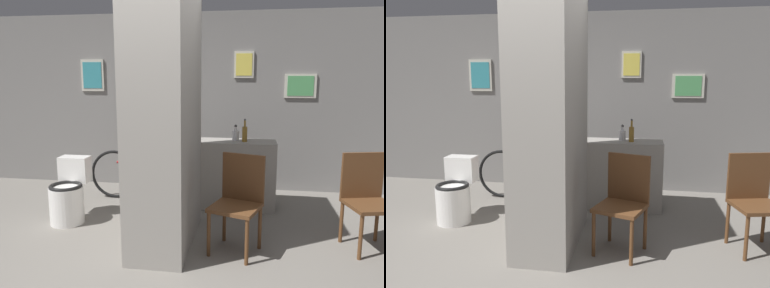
% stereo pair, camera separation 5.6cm
% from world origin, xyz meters
% --- Properties ---
extents(ground_plane, '(14.00, 14.00, 0.00)m').
position_xyz_m(ground_plane, '(0.00, 0.00, 0.00)').
color(ground_plane, slate).
extents(wall_back, '(8.00, 0.09, 2.60)m').
position_xyz_m(wall_back, '(0.00, 2.63, 1.30)').
color(wall_back, gray).
rests_on(wall_back, ground_plane).
extents(pillar_center, '(0.57, 1.29, 2.60)m').
position_xyz_m(pillar_center, '(-0.02, 0.64, 1.30)').
color(pillar_center, gray).
rests_on(pillar_center, ground_plane).
extents(counter_shelf, '(1.12, 0.44, 0.87)m').
position_xyz_m(counter_shelf, '(0.58, 1.78, 0.44)').
color(counter_shelf, gray).
rests_on(counter_shelf, ground_plane).
extents(toilet, '(0.39, 0.55, 0.73)m').
position_xyz_m(toilet, '(-1.27, 0.98, 0.31)').
color(toilet, white).
rests_on(toilet, ground_plane).
extents(chair_near_pillar, '(0.55, 0.55, 0.94)m').
position_xyz_m(chair_near_pillar, '(0.71, 0.54, 0.52)').
color(chair_near_pillar, brown).
rests_on(chair_near_pillar, ground_plane).
extents(chair_by_doorway, '(0.52, 0.52, 0.94)m').
position_xyz_m(chair_by_doorway, '(1.96, 0.80, 0.52)').
color(chair_by_doorway, brown).
rests_on(chair_by_doorway, ground_plane).
extents(bicycle, '(1.69, 0.42, 0.73)m').
position_xyz_m(bicycle, '(-0.53, 1.89, 0.35)').
color(bicycle, black).
rests_on(bicycle, ground_plane).
extents(bottle_tall, '(0.06, 0.06, 0.29)m').
position_xyz_m(bottle_tall, '(0.74, 1.73, 0.98)').
color(bottle_tall, olive).
rests_on(bottle_tall, counter_shelf).
extents(bottle_short, '(0.09, 0.09, 0.21)m').
position_xyz_m(bottle_short, '(0.63, 1.80, 0.95)').
color(bottle_short, silver).
rests_on(bottle_short, counter_shelf).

